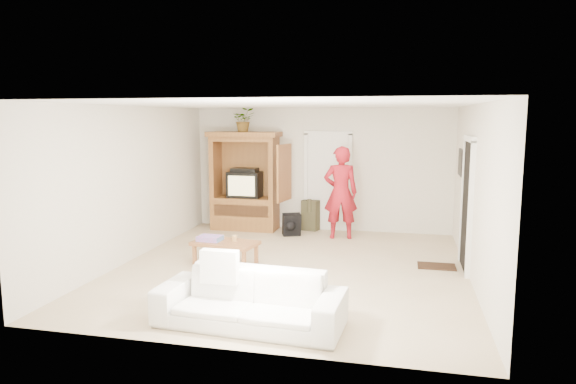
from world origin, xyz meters
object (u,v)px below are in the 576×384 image
armoire (246,187)px  coffee_table (225,244)px  sofa (250,299)px  man (341,193)px

armoire → coffee_table: bearing=-79.8°
sofa → man: bearing=87.8°
armoire → man: bearing=-11.0°
man → sofa: (-0.48, -4.60, -0.61)m
armoire → sofa: armoire is taller
man → armoire: bearing=-22.2°
armoire → man: (2.09, -0.41, 0.02)m
armoire → man: size_ratio=1.14×
armoire → sofa: (1.61, -5.00, -0.59)m
man → sofa: bearing=72.8°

